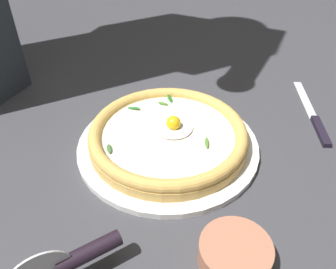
{
  "coord_description": "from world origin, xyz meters",
  "views": [
    {
      "loc": [
        -0.54,
        -0.06,
        0.44
      ],
      "look_at": [
        -0.03,
        -0.02,
        0.03
      ],
      "focal_mm": 37.06,
      "sensor_mm": 36.0,
      "label": 1
    }
  ],
  "objects": [
    {
      "name": "side_bowl",
      "position": [
        -0.27,
        -0.13,
        0.02
      ],
      "size": [
        0.1,
        0.1,
        0.04
      ],
      "primitive_type": "cylinder",
      "color": "#B27053",
      "rests_on": "ground"
    },
    {
      "name": "table_knife",
      "position": [
        0.08,
        -0.33,
        0.0
      ],
      "size": [
        0.25,
        0.02,
        0.01
      ],
      "color": "silver",
      "rests_on": "ground"
    },
    {
      "name": "pizza_cutter",
      "position": [
        -0.31,
        0.08,
        0.04
      ],
      "size": [
        0.1,
        0.13,
        0.08
      ],
      "color": "silver",
      "rests_on": "ground"
    },
    {
      "name": "pizza",
      "position": [
        -0.03,
        -0.02,
        0.03
      ],
      "size": [
        0.3,
        0.3,
        0.05
      ],
      "color": "#DBAD59",
      "rests_on": "pizza_plate"
    },
    {
      "name": "pizza_plate",
      "position": [
        -0.03,
        -0.02,
        0.01
      ],
      "size": [
        0.35,
        0.35,
        0.01
      ],
      "primitive_type": "cylinder",
      "color": "white",
      "rests_on": "ground"
    },
    {
      "name": "ground_plane",
      "position": [
        0.0,
        0.0,
        -0.01
      ],
      "size": [
        2.4,
        2.4,
        0.03
      ],
      "primitive_type": "cube",
      "color": "#3B3B40",
      "rests_on": "ground"
    }
  ]
}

